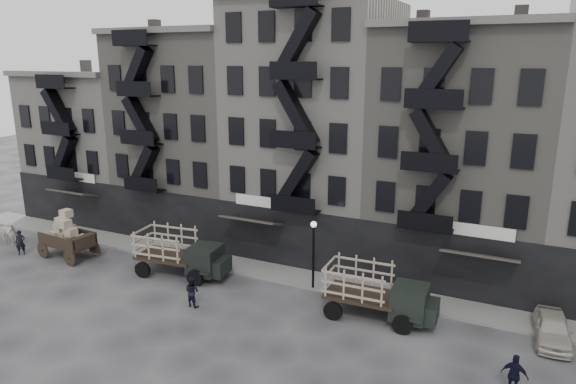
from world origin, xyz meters
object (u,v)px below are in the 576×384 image
at_px(pedestrian_mid, 192,291).
at_px(pedestrian_west, 20,243).
at_px(car_east, 552,329).
at_px(stake_truck_east, 377,289).
at_px(policeman, 515,375).
at_px(horse, 7,234).
at_px(wagon, 65,231).
at_px(stake_truck_west, 180,250).

bearing_deg(pedestrian_mid, pedestrian_west, 0.62).
xyz_separation_m(car_east, pedestrian_mid, (-17.95, -4.63, 0.20)).
bearing_deg(stake_truck_east, car_east, 7.82).
height_order(pedestrian_mid, policeman, policeman).
relative_size(car_east, policeman, 2.19).
relative_size(horse, car_east, 0.53).
bearing_deg(policeman, car_east, -96.74).
bearing_deg(horse, policeman, -90.70).
xyz_separation_m(wagon, pedestrian_west, (-3.29, -1.11, -1.01)).
relative_size(car_east, pedestrian_mid, 2.27).
distance_m(stake_truck_west, pedestrian_mid, 4.57).
relative_size(wagon, pedestrian_west, 2.31).
xyz_separation_m(wagon, pedestrian_mid, (12.15, -2.22, -1.03)).
bearing_deg(stake_truck_west, pedestrian_west, -177.14).
height_order(horse, policeman, policeman).
relative_size(horse, pedestrian_mid, 1.19).
relative_size(wagon, stake_truck_west, 0.67).
bearing_deg(pedestrian_mid, car_east, -160.83).
xyz_separation_m(stake_truck_west, policeman, (19.67, -3.81, -0.79)).
height_order(stake_truck_west, stake_truck_east, stake_truck_west).
distance_m(pedestrian_mid, policeman, 16.49).
bearing_deg(stake_truck_west, pedestrian_mid, -51.34).
height_order(horse, stake_truck_west, stake_truck_west).
height_order(wagon, policeman, wagon).
bearing_deg(car_east, stake_truck_west, 179.44).
height_order(car_east, pedestrian_mid, pedestrian_mid).
relative_size(stake_truck_west, car_east, 1.55).
distance_m(pedestrian_west, pedestrian_mid, 15.48).
bearing_deg(stake_truck_east, horse, -179.73).
distance_m(stake_truck_east, policeman, 7.92).
bearing_deg(wagon, stake_truck_east, 7.04).
xyz_separation_m(stake_truck_west, stake_truck_east, (12.77, -0.01, -0.03)).
distance_m(stake_truck_west, pedestrian_west, 12.44).
height_order(horse, wagon, wagon).
relative_size(horse, policeman, 1.15).
bearing_deg(wagon, pedestrian_west, -156.75).
xyz_separation_m(stake_truck_west, pedestrian_west, (-12.24, -2.06, -0.81)).
bearing_deg(car_east, stake_truck_east, -174.53).
xyz_separation_m(horse, policeman, (34.48, -2.62, 0.02)).
relative_size(wagon, policeman, 2.26).
xyz_separation_m(pedestrian_mid, policeman, (16.48, -0.65, 0.03)).
relative_size(pedestrian_west, pedestrian_mid, 1.02).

